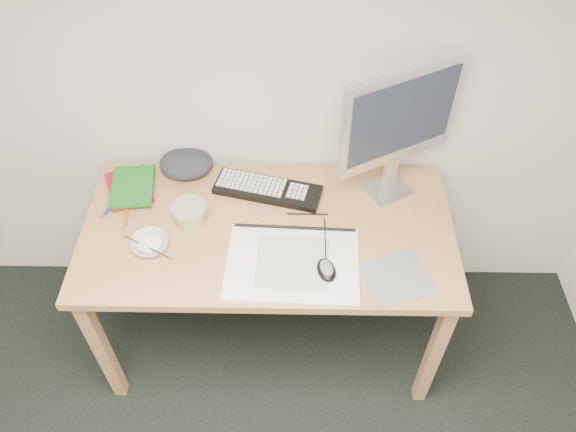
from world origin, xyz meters
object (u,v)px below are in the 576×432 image
(sketchpad, at_px, (292,264))
(rice_bowl, at_px, (150,244))
(keyboard, at_px, (268,190))
(monitor, at_px, (400,120))
(desk, at_px, (268,243))

(sketchpad, height_order, rice_bowl, rice_bowl)
(keyboard, bearing_deg, sketchpad, -60.54)
(sketchpad, relative_size, monitor, 0.84)
(desk, relative_size, rice_bowl, 10.35)
(sketchpad, distance_m, keyboard, 0.38)
(sketchpad, bearing_deg, monitor, 48.14)
(keyboard, xyz_separation_m, rice_bowl, (-0.42, -0.29, 0.01))
(monitor, bearing_deg, sketchpad, -162.58)
(sketchpad, bearing_deg, desk, 121.84)
(desk, distance_m, monitor, 0.67)
(desk, xyz_separation_m, sketchpad, (0.09, -0.17, 0.09))
(monitor, bearing_deg, keyboard, 154.18)
(keyboard, distance_m, monitor, 0.58)
(sketchpad, relative_size, keyboard, 1.11)
(sketchpad, height_order, monitor, monitor)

